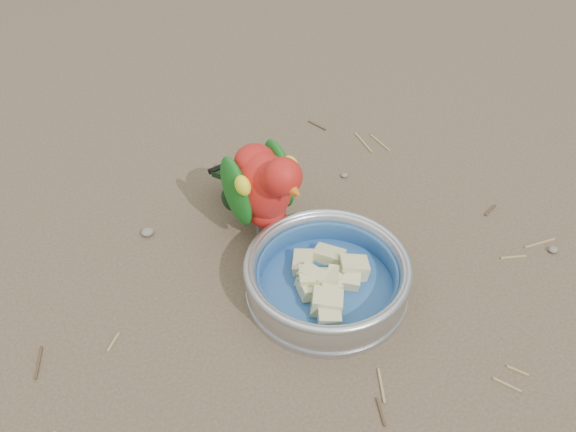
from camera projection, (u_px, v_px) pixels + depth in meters
ground at (361, 306)px, 0.92m from camera, size 60.00×60.00×0.00m
food_bowl at (326, 289)px, 0.93m from camera, size 0.23×0.23×0.02m
bowl_wall at (327, 275)px, 0.91m from camera, size 0.23×0.23×0.04m
fruit_wedges at (327, 278)px, 0.91m from camera, size 0.14×0.14×0.03m
lory_parrot at (263, 193)px, 0.97m from camera, size 0.13×0.23×0.18m
ground_debris at (387, 290)px, 0.94m from camera, size 0.90×0.80×0.01m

